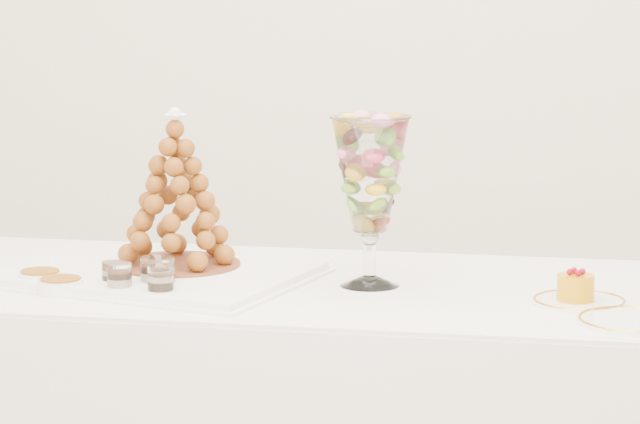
# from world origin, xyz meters

# --- Properties ---
(lace_tray) EXTENTS (0.76, 0.65, 0.02)m
(lace_tray) POSITION_xyz_m (-0.42, 0.36, 0.78)
(lace_tray) COLOR white
(lace_tray) RESTS_ON buffet_table
(macaron_vase) EXTENTS (0.17, 0.17, 0.38)m
(macaron_vase) POSITION_xyz_m (0.08, 0.37, 1.02)
(macaron_vase) COLOR white
(macaron_vase) RESTS_ON buffet_table
(cake_plate) EXTENTS (0.20, 0.20, 0.01)m
(cake_plate) POSITION_xyz_m (0.54, 0.25, 0.78)
(cake_plate) COLOR white
(cake_plate) RESTS_ON buffet_table
(spare_plate) EXTENTS (0.23, 0.23, 0.01)m
(spare_plate) POSITION_xyz_m (0.65, 0.09, 0.78)
(spare_plate) COLOR white
(spare_plate) RESTS_ON buffet_table
(verrine_a) EXTENTS (0.06, 0.06, 0.06)m
(verrine_a) POSITION_xyz_m (-0.48, 0.24, 0.80)
(verrine_a) COLOR white
(verrine_a) RESTS_ON buffet_table
(verrine_b) EXTENTS (0.07, 0.07, 0.08)m
(verrine_b) POSITION_xyz_m (-0.39, 0.24, 0.81)
(verrine_b) COLOR white
(verrine_b) RESTS_ON buffet_table
(verrine_c) EXTENTS (0.07, 0.07, 0.08)m
(verrine_c) POSITION_xyz_m (-0.37, 0.23, 0.81)
(verrine_c) COLOR white
(verrine_c) RESTS_ON buffet_table
(verrine_d) EXTENTS (0.06, 0.06, 0.07)m
(verrine_d) POSITION_xyz_m (-0.45, 0.18, 0.81)
(verrine_d) COLOR white
(verrine_d) RESTS_ON buffet_table
(verrine_e) EXTENTS (0.06, 0.06, 0.08)m
(verrine_e) POSITION_xyz_m (-0.35, 0.15, 0.81)
(verrine_e) COLOR white
(verrine_e) RESTS_ON buffet_table
(ramekin_back) EXTENTS (0.10, 0.10, 0.03)m
(ramekin_back) POSITION_xyz_m (-0.66, 0.25, 0.79)
(ramekin_back) COLOR white
(ramekin_back) RESTS_ON buffet_table
(ramekin_front) EXTENTS (0.10, 0.10, 0.03)m
(ramekin_front) POSITION_xyz_m (-0.58, 0.18, 0.79)
(ramekin_front) COLOR white
(ramekin_front) RESTS_ON buffet_table
(croquembouche) EXTENTS (0.30, 0.30, 0.37)m
(croquembouche) POSITION_xyz_m (-0.38, 0.41, 0.97)
(croquembouche) COLOR brown
(croquembouche) RESTS_ON lace_tray
(mousse_cake) EXTENTS (0.08, 0.08, 0.07)m
(mousse_cake) POSITION_xyz_m (0.53, 0.25, 0.81)
(mousse_cake) COLOR orange
(mousse_cake) RESTS_ON cake_plate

